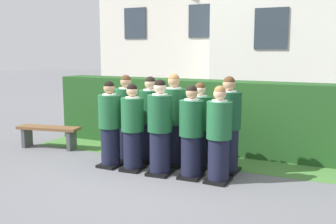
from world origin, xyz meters
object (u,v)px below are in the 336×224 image
(student_front_row_0, at_px, (110,126))
(student_rear_row_4, at_px, (228,127))
(student_front_row_2, at_px, (160,130))
(student_front_row_3, at_px, (191,134))
(student_rear_row_2, at_px, (174,122))
(student_front_row_4, at_px, (219,137))
(student_rear_row_1, at_px, (150,122))
(student_rear_row_0, at_px, (126,119))
(student_front_row_1, at_px, (133,130))
(student_rear_row_3, at_px, (200,128))
(wooden_bench, at_px, (49,132))

(student_front_row_0, distance_m, student_rear_row_4, 2.14)
(student_front_row_2, relative_size, student_front_row_3, 1.05)
(student_rear_row_2, height_order, student_rear_row_4, student_rear_row_2)
(student_front_row_2, distance_m, student_front_row_4, 1.05)
(student_front_row_0, xyz_separation_m, student_rear_row_1, (0.52, 0.60, 0.03))
(student_front_row_2, distance_m, student_rear_row_0, 1.19)
(student_rear_row_0, distance_m, student_rear_row_4, 2.05)
(student_front_row_2, bearing_deg, student_front_row_3, 5.95)
(student_front_row_1, distance_m, student_rear_row_4, 1.68)
(student_front_row_3, bearing_deg, student_rear_row_3, 97.56)
(student_rear_row_4, xyz_separation_m, wooden_bench, (-4.06, -0.04, -0.46))
(student_front_row_3, distance_m, student_rear_row_0, 1.68)
(student_rear_row_2, bearing_deg, student_rear_row_0, -179.67)
(student_front_row_0, height_order, wooden_bench, student_front_row_0)
(student_front_row_2, xyz_separation_m, student_rear_row_2, (-0.01, 0.59, 0.03))
(student_rear_row_1, relative_size, student_rear_row_3, 1.05)
(student_front_row_4, bearing_deg, student_rear_row_0, 165.45)
(wooden_bench, bearing_deg, student_rear_row_4, 0.51)
(student_front_row_0, bearing_deg, student_front_row_4, 0.69)
(student_front_row_0, height_order, student_rear_row_2, student_rear_row_2)
(student_front_row_2, height_order, student_rear_row_4, student_rear_row_4)
(student_front_row_4, bearing_deg, student_rear_row_3, 133.98)
(student_front_row_4, xyz_separation_m, student_rear_row_1, (-1.57, 0.58, 0.03))
(student_front_row_3, xyz_separation_m, student_rear_row_3, (-0.08, 0.57, -0.00))
(student_rear_row_1, relative_size, wooden_bench, 1.14)
(student_front_row_0, relative_size, student_rear_row_4, 0.93)
(student_rear_row_3, bearing_deg, wooden_bench, -179.25)
(student_front_row_3, bearing_deg, student_front_row_4, -1.81)
(student_front_row_0, xyz_separation_m, student_front_row_2, (1.04, -0.02, 0.03))
(student_front_row_4, bearing_deg, student_front_row_3, 178.19)
(student_rear_row_2, height_order, wooden_bench, student_rear_row_2)
(student_rear_row_2, relative_size, student_rear_row_4, 1.01)
(student_rear_row_4, relative_size, wooden_bench, 1.18)
(student_rear_row_0, height_order, wooden_bench, student_rear_row_0)
(student_front_row_1, bearing_deg, student_rear_row_3, 30.94)
(student_rear_row_1, distance_m, student_rear_row_4, 1.54)
(student_rear_row_1, distance_m, student_rear_row_3, 1.01)
(student_front_row_0, distance_m, student_front_row_1, 0.49)
(student_rear_row_0, bearing_deg, student_front_row_0, -90.32)
(student_front_row_4, bearing_deg, student_front_row_1, -178.68)
(student_front_row_2, relative_size, student_rear_row_2, 0.96)
(student_front_row_4, bearing_deg, wooden_bench, 172.52)
(student_front_row_3, relative_size, student_rear_row_0, 0.94)
(student_rear_row_4, bearing_deg, student_rear_row_2, -178.52)
(student_front_row_0, distance_m, student_front_row_4, 2.09)
(student_front_row_2, distance_m, student_rear_row_2, 0.59)
(student_front_row_0, distance_m, wooden_bench, 2.12)
(student_front_row_2, xyz_separation_m, student_rear_row_1, (-0.52, 0.62, 0.00))
(student_front_row_3, relative_size, student_rear_row_4, 0.93)
(student_rear_row_2, relative_size, wooden_bench, 1.19)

